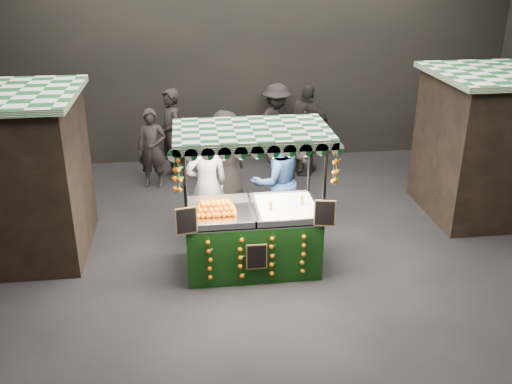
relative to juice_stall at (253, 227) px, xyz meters
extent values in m
plane|color=black|center=(0.43, 0.02, -0.69)|extent=(12.00, 12.00, 0.00)
cube|color=black|center=(0.43, 5.02, 1.81)|extent=(12.00, 0.10, 5.00)
cube|color=black|center=(0.43, -4.98, 1.81)|extent=(12.00, 0.10, 5.00)
cube|color=black|center=(4.83, 1.52, 0.56)|extent=(2.80, 2.00, 2.50)
cube|color=black|center=(-0.01, 0.04, -0.24)|extent=(1.96, 1.07, 0.89)
cube|color=#AEB1B5|center=(-0.01, 0.04, 0.22)|extent=(1.96, 1.07, 0.04)
cylinder|color=black|center=(-0.96, -0.47, 0.38)|extent=(0.04, 0.04, 2.14)
cylinder|color=black|center=(0.94, -0.47, 0.38)|extent=(0.04, 0.04, 2.14)
cylinder|color=black|center=(-0.96, 0.54, 0.38)|extent=(0.04, 0.04, 2.14)
cylinder|color=black|center=(0.94, 0.54, 0.38)|extent=(0.04, 0.04, 2.14)
cube|color=#125325|center=(-0.01, 0.04, 1.49)|extent=(2.18, 1.29, 0.07)
cube|color=white|center=(0.53, 0.04, 0.28)|extent=(0.87, 0.96, 0.07)
cube|color=black|center=(-0.97, -0.53, 0.43)|extent=(0.30, 0.08, 0.39)
cube|color=black|center=(0.95, -0.53, 0.43)|extent=(0.30, 0.08, 0.39)
cube|color=black|center=(-0.01, -0.53, -0.20)|extent=(0.30, 0.02, 0.39)
imported|color=gray|center=(-0.63, 0.92, 0.33)|extent=(0.87, 0.73, 2.03)
imported|color=navy|center=(0.54, 1.14, 0.26)|extent=(1.10, 0.98, 1.88)
imported|color=#292222|center=(-1.61, 3.51, 0.13)|extent=(0.66, 0.51, 1.62)
imported|color=#2A2522|center=(0.95, 2.39, 0.12)|extent=(0.95, 0.86, 1.61)
imported|color=black|center=(1.65, 3.92, 0.27)|extent=(1.21, 0.95, 1.91)
imported|color=#2A2422|center=(1.09, 4.58, 0.22)|extent=(1.35, 1.19, 1.81)
imported|color=#282421|center=(-0.20, 2.57, 0.21)|extent=(1.03, 0.87, 1.79)
imported|color=black|center=(1.50, 3.90, 0.13)|extent=(0.90, 1.58, 1.62)
imported|color=black|center=(-1.23, 3.94, 0.27)|extent=(0.71, 0.82, 1.91)
camera|label=1|loc=(-0.91, -7.52, 3.83)|focal=39.92mm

